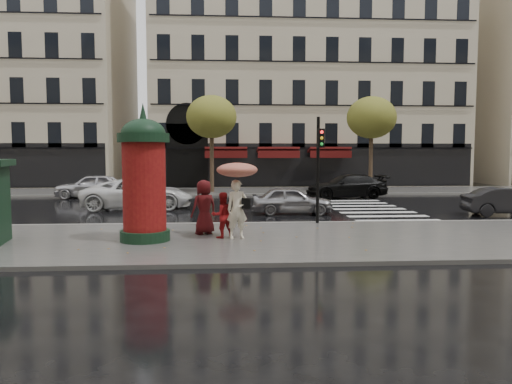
{
  "coord_description": "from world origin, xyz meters",
  "views": [
    {
      "loc": [
        -1.3,
        -16.02,
        2.85
      ],
      "look_at": [
        -0.11,
        1.5,
        1.43
      ],
      "focal_mm": 35.0,
      "sensor_mm": 36.0,
      "label": 1
    }
  ],
  "objects": [
    {
      "name": "near_sidewalk",
      "position": [
        0.0,
        -0.5,
        0.06
      ],
      "size": [
        90.0,
        7.0,
        0.12
      ],
      "primitive_type": "cube",
      "color": "#474744",
      "rests_on": "ground"
    },
    {
      "name": "car_darkgrey",
      "position": [
        11.41,
        5.26,
        0.63
      ],
      "size": [
        3.93,
        1.75,
        1.25
      ],
      "primitive_type": "imported",
      "rotation": [
        0.0,
        0.0,
        1.46
      ],
      "color": "black",
      "rests_on": "ground"
    },
    {
      "name": "traffic_light",
      "position": [
        2.36,
        2.72,
        2.57
      ],
      "size": [
        0.29,
        0.4,
        4.05
      ],
      "color": "black",
      "rests_on": "near_sidewalk"
    },
    {
      "name": "bldg_far_corner",
      "position": [
        6.0,
        30.0,
        11.31
      ],
      "size": [
        26.0,
        14.0,
        22.9
      ],
      "color": "#B7A88C",
      "rests_on": "ground"
    },
    {
      "name": "tree_far_left",
      "position": [
        -2.0,
        18.0,
        5.17
      ],
      "size": [
        3.4,
        3.4,
        6.64
      ],
      "color": "#38281C",
      "rests_on": "ground"
    },
    {
      "name": "car_white",
      "position": [
        -5.5,
        8.92,
        0.75
      ],
      "size": [
        5.57,
        2.84,
        1.51
      ],
      "primitive_type": "imported",
      "rotation": [
        0.0,
        0.0,
        1.64
      ],
      "color": "white",
      "rests_on": "ground"
    },
    {
      "name": "zebra_crossing",
      "position": [
        6.0,
        9.6,
        0.01
      ],
      "size": [
        3.6,
        11.75,
        0.01
      ],
      "primitive_type": "cube",
      "color": "silver",
      "rests_on": "ground"
    },
    {
      "name": "car_silver",
      "position": [
        1.87,
        6.45,
        0.63
      ],
      "size": [
        3.78,
        1.72,
        1.26
      ],
      "primitive_type": "imported",
      "rotation": [
        0.0,
        0.0,
        1.51
      ],
      "color": "#98979C",
      "rests_on": "ground"
    },
    {
      "name": "man_burgundy",
      "position": [
        -1.91,
        0.44,
        1.02
      ],
      "size": [
        1.05,
        0.93,
        1.8
      ],
      "primitive_type": "imported",
      "rotation": [
        0.0,
        0.0,
        3.66
      ],
      "color": "#480E10",
      "rests_on": "near_sidewalk"
    },
    {
      "name": "woman_red",
      "position": [
        -1.31,
        -0.32,
        0.85
      ],
      "size": [
        0.86,
        0.78,
        1.45
      ],
      "primitive_type": "imported",
      "rotation": [
        0.0,
        0.0,
        3.54
      ],
      "color": "maroon",
      "rests_on": "near_sidewalk"
    },
    {
      "name": "ground",
      "position": [
        0.0,
        0.0,
        0.0
      ],
      "size": [
        160.0,
        160.0,
        0.0
      ],
      "primitive_type": "plane",
      "color": "black",
      "rests_on": "ground"
    },
    {
      "name": "far_kerb",
      "position": [
        0.0,
        16.0,
        0.07
      ],
      "size": [
        90.0,
        0.25,
        0.14
      ],
      "primitive_type": "cube",
      "color": "slate",
      "rests_on": "ground"
    },
    {
      "name": "car_black",
      "position": [
        6.32,
        14.13,
        0.73
      ],
      "size": [
        5.17,
        2.51,
        1.45
      ],
      "primitive_type": "imported",
      "rotation": [
        0.0,
        0.0,
        -1.47
      ],
      "color": "black",
      "rests_on": "ground"
    },
    {
      "name": "tree_far_right",
      "position": [
        9.0,
        18.0,
        5.17
      ],
      "size": [
        3.4,
        3.4,
        6.64
      ],
      "color": "#38281C",
      "rests_on": "ground"
    },
    {
      "name": "woman_umbrella",
      "position": [
        -0.84,
        -0.48,
        1.75
      ],
      "size": [
        1.29,
        1.29,
        2.47
      ],
      "color": "#F3E7C8",
      "rests_on": "near_sidewalk"
    },
    {
      "name": "morris_column",
      "position": [
        -3.68,
        -0.63,
        2.14
      ],
      "size": [
        1.56,
        1.56,
        4.21
      ],
      "color": "black",
      "rests_on": "near_sidewalk"
    },
    {
      "name": "near_kerb",
      "position": [
        0.0,
        3.0,
        0.07
      ],
      "size": [
        90.0,
        0.25,
        0.14
      ],
      "primitive_type": "cube",
      "color": "slate",
      "rests_on": "ground"
    },
    {
      "name": "far_sidewalk",
      "position": [
        0.0,
        19.0,
        0.06
      ],
      "size": [
        90.0,
        6.0,
        0.12
      ],
      "primitive_type": "cube",
      "color": "#474744",
      "rests_on": "ground"
    },
    {
      "name": "car_far_silver",
      "position": [
        -9.26,
        15.0,
        0.75
      ],
      "size": [
        4.45,
        1.91,
        1.5
      ],
      "primitive_type": "imported",
      "rotation": [
        0.0,
        0.0,
        -1.54
      ],
      "color": "silver",
      "rests_on": "ground"
    }
  ]
}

